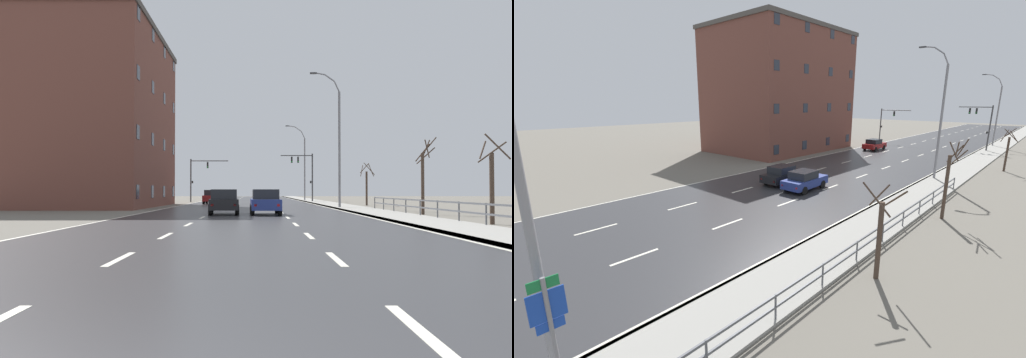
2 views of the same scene
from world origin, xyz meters
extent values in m
cube|color=#666056|center=(0.00, 48.00, -0.06)|extent=(160.00, 160.00, 0.12)
cube|color=#303033|center=(0.00, 60.00, 0.01)|extent=(14.00, 120.00, 0.02)
cube|color=beige|center=(-2.33, 12.80, 0.02)|extent=(0.16, 2.20, 0.01)
cube|color=beige|center=(-2.33, 18.20, 0.02)|extent=(0.16, 2.20, 0.01)
cube|color=beige|center=(-2.33, 23.60, 0.02)|extent=(0.16, 2.20, 0.01)
cube|color=beige|center=(-2.33, 29.00, 0.02)|extent=(0.16, 2.20, 0.01)
cube|color=beige|center=(-2.33, 34.40, 0.02)|extent=(0.16, 2.20, 0.01)
cube|color=beige|center=(-2.33, 39.80, 0.02)|extent=(0.16, 2.20, 0.01)
cube|color=beige|center=(-2.33, 45.20, 0.02)|extent=(0.16, 2.20, 0.01)
cube|color=beige|center=(-2.33, 50.60, 0.02)|extent=(0.16, 2.20, 0.01)
cube|color=beige|center=(-2.33, 56.00, 0.02)|extent=(0.16, 2.20, 0.01)
cube|color=beige|center=(-2.33, 61.40, 0.02)|extent=(0.16, 2.20, 0.01)
cube|color=beige|center=(-2.33, 66.80, 0.02)|extent=(0.16, 2.20, 0.01)
cube|color=beige|center=(-2.33, 72.20, 0.02)|extent=(0.16, 2.20, 0.01)
cube|color=beige|center=(-2.33, 77.60, 0.02)|extent=(0.16, 2.20, 0.01)
cube|color=beige|center=(-2.33, 83.00, 0.02)|extent=(0.16, 2.20, 0.01)
cube|color=beige|center=(-2.33, 88.40, 0.02)|extent=(0.16, 2.20, 0.01)
cube|color=beige|center=(-2.33, 93.80, 0.02)|extent=(0.16, 2.20, 0.01)
cube|color=beige|center=(-2.33, 99.20, 0.02)|extent=(0.16, 2.20, 0.01)
cube|color=beige|center=(-2.33, 104.60, 0.02)|extent=(0.16, 2.20, 0.01)
cube|color=beige|center=(-2.33, 110.00, 0.02)|extent=(0.16, 2.20, 0.01)
cube|color=beige|center=(-2.33, 115.40, 0.02)|extent=(0.16, 2.20, 0.01)
cube|color=beige|center=(2.33, 12.80, 0.02)|extent=(0.16, 2.20, 0.01)
cube|color=beige|center=(2.33, 18.20, 0.02)|extent=(0.16, 2.20, 0.01)
cube|color=beige|center=(2.33, 23.60, 0.02)|extent=(0.16, 2.20, 0.01)
cube|color=beige|center=(2.33, 29.00, 0.02)|extent=(0.16, 2.20, 0.01)
cube|color=beige|center=(2.33, 34.40, 0.02)|extent=(0.16, 2.20, 0.01)
cube|color=beige|center=(2.33, 39.80, 0.02)|extent=(0.16, 2.20, 0.01)
cube|color=beige|center=(2.33, 45.20, 0.02)|extent=(0.16, 2.20, 0.01)
cube|color=beige|center=(2.33, 50.60, 0.02)|extent=(0.16, 2.20, 0.01)
cube|color=beige|center=(2.33, 56.00, 0.02)|extent=(0.16, 2.20, 0.01)
cube|color=beige|center=(2.33, 61.40, 0.02)|extent=(0.16, 2.20, 0.01)
cube|color=beige|center=(2.33, 66.80, 0.02)|extent=(0.16, 2.20, 0.01)
cube|color=beige|center=(2.33, 72.20, 0.02)|extent=(0.16, 2.20, 0.01)
cube|color=beige|center=(2.33, 77.60, 0.02)|extent=(0.16, 2.20, 0.01)
cube|color=beige|center=(2.33, 83.00, 0.02)|extent=(0.16, 2.20, 0.01)
cube|color=beige|center=(2.33, 88.40, 0.02)|extent=(0.16, 2.20, 0.01)
cube|color=beige|center=(2.33, 93.80, 0.02)|extent=(0.16, 2.20, 0.01)
cube|color=beige|center=(2.33, 99.20, 0.02)|extent=(0.16, 2.20, 0.01)
cube|color=beige|center=(2.33, 104.60, 0.02)|extent=(0.16, 2.20, 0.01)
cube|color=beige|center=(2.33, 110.00, 0.02)|extent=(0.16, 2.20, 0.01)
cube|color=beige|center=(2.33, 115.40, 0.02)|extent=(0.16, 2.20, 0.01)
cube|color=beige|center=(6.85, 60.00, 0.02)|extent=(0.16, 120.00, 0.01)
cube|color=beige|center=(-6.85, 60.00, 0.02)|extent=(0.16, 120.00, 0.01)
cube|color=gray|center=(8.50, 60.00, 0.06)|extent=(3.00, 120.00, 0.12)
cube|color=slate|center=(7.08, 60.00, 0.06)|extent=(0.16, 120.00, 0.12)
cube|color=#515459|center=(9.85, 20.48, 0.95)|extent=(0.06, 29.06, 0.08)
cube|color=#515459|center=(9.85, 20.48, 0.55)|extent=(0.06, 29.06, 0.08)
cylinder|color=#515459|center=(9.85, 11.23, 0.50)|extent=(0.07, 0.07, 1.00)
cylinder|color=#515459|center=(9.85, 13.87, 0.50)|extent=(0.07, 0.07, 1.00)
cylinder|color=#515459|center=(9.85, 16.52, 0.50)|extent=(0.07, 0.07, 1.00)
cylinder|color=#515459|center=(9.85, 19.16, 0.50)|extent=(0.07, 0.07, 1.00)
cylinder|color=#515459|center=(9.85, 21.80, 0.50)|extent=(0.07, 0.07, 1.00)
cylinder|color=#515459|center=(9.85, 24.44, 0.50)|extent=(0.07, 0.07, 1.00)
cylinder|color=#515459|center=(9.85, 27.08, 0.50)|extent=(0.07, 0.07, 1.00)
cylinder|color=#515459|center=(9.85, 29.73, 0.50)|extent=(0.07, 0.07, 1.00)
cylinder|color=#515459|center=(9.85, 32.37, 0.50)|extent=(0.07, 0.07, 1.00)
cylinder|color=#515459|center=(9.85, 35.01, 0.50)|extent=(0.07, 0.07, 1.00)
cylinder|color=slate|center=(7.60, 8.49, 4.74)|extent=(0.20, 0.20, 9.47)
cylinder|color=slate|center=(7.60, 37.84, 4.90)|extent=(0.20, 0.20, 9.80)
cylinder|color=slate|center=(7.39, 37.84, 10.24)|extent=(0.51, 0.11, 0.93)
cylinder|color=slate|center=(6.79, 37.84, 10.97)|extent=(0.86, 0.11, 0.65)
cylinder|color=slate|center=(5.90, 37.84, 11.33)|extent=(0.98, 0.11, 0.28)
cube|color=#333335|center=(5.42, 37.84, 11.37)|extent=(0.56, 0.24, 0.12)
cylinder|color=slate|center=(7.60, 67.18, 4.50)|extent=(0.20, 0.20, 9.00)
cylinder|color=slate|center=(7.37, 67.18, 9.51)|extent=(0.57, 0.11, 1.05)
cylinder|color=slate|center=(6.68, 67.18, 10.33)|extent=(0.97, 0.11, 0.73)
cylinder|color=slate|center=(5.67, 67.18, 10.74)|extent=(1.11, 0.11, 0.30)
cube|color=#333335|center=(5.13, 67.18, 10.79)|extent=(0.56, 0.24, 0.12)
cylinder|color=slate|center=(8.40, 8.43, 1.69)|extent=(0.09, 0.09, 3.39)
cube|color=#146633|center=(8.38, 8.43, 3.24)|extent=(0.03, 0.56, 0.24)
cube|color=#143899|center=(8.38, 8.43, 2.74)|extent=(0.03, 0.68, 0.68)
cube|color=white|center=(8.36, 8.43, 2.74)|extent=(0.01, 0.44, 0.22)
cube|color=#143899|center=(8.38, 8.43, 2.27)|extent=(0.03, 0.52, 0.22)
cylinder|color=#38383A|center=(7.90, 60.27, 3.14)|extent=(0.18, 0.18, 6.29)
cylinder|color=#38383A|center=(5.85, 60.27, 6.04)|extent=(4.10, 0.12, 0.12)
cube|color=black|center=(6.06, 60.27, 5.49)|extent=(0.20, 0.28, 0.80)
sphere|color=#2D2D2D|center=(6.06, 60.12, 5.75)|extent=(0.14, 0.14, 0.14)
sphere|color=#2D2D2D|center=(6.06, 60.12, 5.49)|extent=(0.14, 0.14, 0.14)
sphere|color=green|center=(6.06, 60.12, 5.23)|extent=(0.14, 0.14, 0.14)
cube|color=black|center=(5.24, 60.27, 5.49)|extent=(0.20, 0.28, 0.80)
sphere|color=#2D2D2D|center=(5.24, 60.12, 5.75)|extent=(0.14, 0.14, 0.14)
sphere|color=#2D2D2D|center=(5.24, 60.12, 5.49)|extent=(0.14, 0.14, 0.14)
sphere|color=green|center=(5.24, 60.12, 5.23)|extent=(0.14, 0.14, 0.14)
cube|color=black|center=(7.68, 60.22, 2.60)|extent=(0.18, 0.12, 0.32)
cylinder|color=#38383A|center=(-7.90, 60.79, 2.81)|extent=(0.18, 0.18, 5.62)
cylinder|color=#38383A|center=(-5.46, 60.79, 5.37)|extent=(4.87, 0.12, 0.12)
cube|color=black|center=(-5.71, 60.79, 4.82)|extent=(0.20, 0.28, 0.80)
sphere|color=#2D2D2D|center=(-5.71, 60.64, 5.08)|extent=(0.14, 0.14, 0.14)
sphere|color=#2D2D2D|center=(-5.71, 60.64, 4.82)|extent=(0.14, 0.14, 0.14)
sphere|color=green|center=(-5.71, 60.64, 4.56)|extent=(0.14, 0.14, 0.14)
cube|color=black|center=(-7.68, 60.74, 2.60)|extent=(0.18, 0.12, 0.32)
cube|color=maroon|center=(-4.18, 50.90, 0.65)|extent=(1.87, 4.15, 0.64)
cube|color=black|center=(-4.19, 50.65, 1.27)|extent=(1.62, 2.04, 0.60)
cube|color=slate|center=(-4.16, 51.60, 1.25)|extent=(1.41, 0.12, 0.51)
cylinder|color=black|center=(-3.34, 52.15, 0.33)|extent=(0.24, 0.67, 0.66)
cylinder|color=black|center=(-4.95, 52.19, 0.33)|extent=(0.24, 0.67, 0.66)
cylinder|color=black|center=(-3.41, 49.61, 0.33)|extent=(0.24, 0.67, 0.66)
cylinder|color=black|center=(-5.03, 49.65, 0.33)|extent=(0.24, 0.67, 0.66)
cube|color=red|center=(-4.90, 48.89, 0.65)|extent=(0.16, 0.04, 0.14)
cube|color=red|center=(-3.58, 48.85, 0.65)|extent=(0.16, 0.04, 0.14)
cube|color=navy|center=(1.17, 27.07, 0.65)|extent=(1.89, 4.15, 0.64)
cube|color=black|center=(1.18, 26.82, 1.27)|extent=(1.62, 2.05, 0.60)
cube|color=slate|center=(1.15, 27.77, 1.25)|extent=(1.41, 0.13, 0.51)
cylinder|color=black|center=(1.94, 28.37, 0.33)|extent=(0.24, 0.67, 0.66)
cylinder|color=black|center=(0.32, 28.32, 0.33)|extent=(0.24, 0.67, 0.66)
cylinder|color=black|center=(2.02, 25.83, 0.33)|extent=(0.24, 0.67, 0.66)
cylinder|color=black|center=(0.41, 25.78, 0.33)|extent=(0.24, 0.67, 0.66)
cube|color=red|center=(0.58, 25.02, 0.65)|extent=(0.16, 0.05, 0.14)
cube|color=red|center=(1.90, 25.06, 0.65)|extent=(0.16, 0.05, 0.14)
cube|color=black|center=(-1.39, 27.42, 0.65)|extent=(1.98, 4.19, 0.64)
cube|color=black|center=(-1.37, 27.17, 1.27)|extent=(1.66, 2.08, 0.60)
cube|color=slate|center=(-1.43, 28.12, 1.25)|extent=(1.41, 0.15, 0.51)
cylinder|color=black|center=(-0.65, 28.73, 0.33)|extent=(0.25, 0.67, 0.66)
cylinder|color=black|center=(-2.26, 28.64, 0.33)|extent=(0.25, 0.67, 0.66)
cylinder|color=black|center=(-0.51, 26.19, 0.33)|extent=(0.25, 0.67, 0.66)
cylinder|color=black|center=(-2.13, 26.11, 0.33)|extent=(0.25, 0.67, 0.66)
cube|color=red|center=(-1.94, 25.36, 0.65)|extent=(0.16, 0.05, 0.14)
cube|color=red|center=(-0.62, 25.43, 0.65)|extent=(0.16, 0.05, 0.14)
cube|color=brown|center=(-15.05, 42.63, 7.92)|extent=(13.08, 18.59, 15.83)
cube|color=#4C4742|center=(-15.05, 42.63, 16.08)|extent=(13.34, 18.97, 0.50)
cube|color=#282D38|center=(-8.49, 34.54, 1.40)|extent=(0.04, 0.90, 1.10)
cube|color=#282D38|center=(-8.49, 39.93, 1.40)|extent=(0.04, 0.90, 1.10)
cube|color=#282D38|center=(-8.49, 45.33, 1.40)|extent=(0.04, 0.90, 1.10)
cube|color=#282D38|center=(-8.49, 50.73, 1.40)|extent=(0.04, 0.90, 1.10)
cube|color=#282D38|center=(-8.49, 34.54, 6.01)|extent=(0.04, 0.90, 1.10)
cube|color=#282D38|center=(-8.49, 39.93, 6.01)|extent=(0.04, 0.90, 1.10)
cube|color=#282D38|center=(-8.49, 45.33, 6.01)|extent=(0.04, 0.90, 1.10)
cube|color=#282D38|center=(-8.49, 50.73, 6.01)|extent=(0.04, 0.90, 1.10)
cube|color=#282D38|center=(-8.49, 34.54, 10.62)|extent=(0.04, 0.90, 1.10)
cube|color=#282D38|center=(-8.49, 39.93, 10.62)|extent=(0.04, 0.90, 1.10)
cube|color=#282D38|center=(-8.49, 45.33, 10.62)|extent=(0.04, 0.90, 1.10)
cube|color=#282D38|center=(-8.49, 50.73, 10.62)|extent=(0.04, 0.90, 1.10)
cube|color=#282D38|center=(-8.49, 34.54, 15.23)|extent=(0.04, 0.90, 1.10)
cube|color=#282D38|center=(-8.49, 39.93, 15.23)|extent=(0.04, 0.90, 1.10)
cube|color=#282D38|center=(-8.49, 45.33, 15.23)|extent=(0.04, 0.90, 1.10)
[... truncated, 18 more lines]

